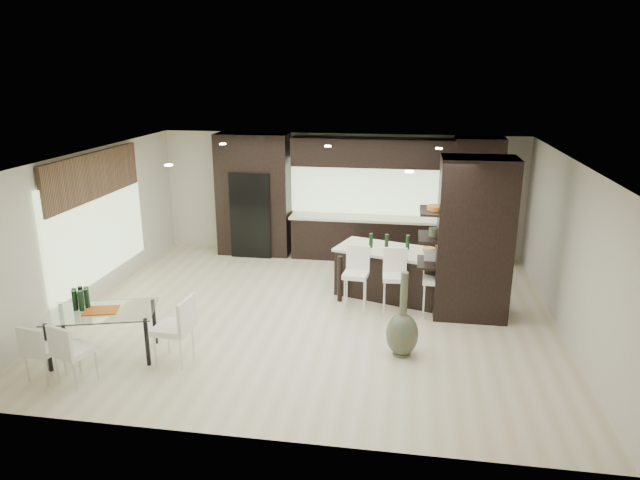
% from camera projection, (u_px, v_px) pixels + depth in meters
% --- Properties ---
extents(ground, '(8.00, 8.00, 0.00)m').
position_uv_depth(ground, '(315.00, 314.00, 9.78)').
color(ground, beige).
rests_on(ground, ground).
extents(back_wall, '(8.00, 0.02, 2.70)m').
position_uv_depth(back_wall, '(340.00, 194.00, 12.70)').
color(back_wall, beige).
rests_on(back_wall, ground).
extents(left_wall, '(0.02, 7.00, 2.70)m').
position_uv_depth(left_wall, '(90.00, 229.00, 9.99)').
color(left_wall, beige).
rests_on(left_wall, ground).
extents(right_wall, '(0.02, 7.00, 2.70)m').
position_uv_depth(right_wall, '(570.00, 250.00, 8.79)').
color(right_wall, beige).
rests_on(right_wall, ground).
extents(ceiling, '(8.00, 7.00, 0.02)m').
position_uv_depth(ceiling, '(314.00, 157.00, 9.00)').
color(ceiling, white).
rests_on(ceiling, ground).
extents(window_left, '(0.04, 3.20, 1.90)m').
position_uv_depth(window_left, '(98.00, 226.00, 10.18)').
color(window_left, '#B2D199').
rests_on(window_left, left_wall).
extents(window_back, '(3.40, 0.04, 1.20)m').
position_uv_depth(window_back, '(367.00, 187.00, 12.52)').
color(window_back, '#B2D199').
rests_on(window_back, back_wall).
extents(stone_accent, '(0.08, 3.00, 0.80)m').
position_uv_depth(stone_accent, '(94.00, 176.00, 9.91)').
color(stone_accent, brown).
rests_on(stone_accent, left_wall).
extents(ceiling_spots, '(4.00, 3.00, 0.02)m').
position_uv_depth(ceiling_spots, '(317.00, 156.00, 9.24)').
color(ceiling_spots, white).
rests_on(ceiling_spots, ceiling).
extents(back_cabinetry, '(6.80, 0.68, 2.70)m').
position_uv_depth(back_cabinetry, '(361.00, 198.00, 12.31)').
color(back_cabinetry, black).
rests_on(back_cabinetry, ground).
extents(refrigerator, '(0.90, 0.68, 1.90)m').
position_uv_depth(refrigerator, '(254.00, 213.00, 12.74)').
color(refrigerator, black).
rests_on(refrigerator, ground).
extents(partition_column, '(1.20, 0.80, 2.70)m').
position_uv_depth(partition_column, '(474.00, 239.00, 9.38)').
color(partition_column, black).
rests_on(partition_column, ground).
extents(kitchen_island, '(2.34, 1.54, 0.90)m').
position_uv_depth(kitchen_island, '(396.00, 274.00, 10.40)').
color(kitchen_island, black).
rests_on(kitchen_island, ground).
extents(stool_left, '(0.44, 0.44, 0.92)m').
position_uv_depth(stool_left, '(355.00, 286.00, 9.77)').
color(stool_left, white).
rests_on(stool_left, ground).
extents(stool_mid, '(0.43, 0.43, 0.91)m').
position_uv_depth(stool_mid, '(394.00, 289.00, 9.68)').
color(stool_mid, white).
rests_on(stool_mid, ground).
extents(stool_right, '(0.41, 0.41, 0.89)m').
position_uv_depth(stool_right, '(434.00, 291.00, 9.58)').
color(stool_right, white).
rests_on(stool_right, ground).
extents(bench, '(1.28, 0.53, 0.49)m').
position_uv_depth(bench, '(370.00, 275.00, 10.93)').
color(bench, black).
rests_on(bench, ground).
extents(floor_vase, '(0.50, 0.50, 1.29)m').
position_uv_depth(floor_vase, '(403.00, 314.00, 8.22)').
color(floor_vase, '#474F39').
rests_on(floor_vase, ground).
extents(dining_table, '(1.66, 1.22, 0.72)m').
position_uv_depth(dining_table, '(104.00, 334.00, 8.24)').
color(dining_table, white).
rests_on(dining_table, ground).
extents(chair_near, '(0.56, 0.56, 0.81)m').
position_uv_depth(chair_near, '(75.00, 355.00, 7.55)').
color(chair_near, white).
rests_on(chair_near, ground).
extents(chair_far, '(0.48, 0.48, 0.76)m').
position_uv_depth(chair_far, '(44.00, 353.00, 7.64)').
color(chair_far, white).
rests_on(chair_far, ground).
extents(chair_end, '(0.53, 0.53, 0.91)m').
position_uv_depth(chair_end, '(173.00, 333.00, 8.05)').
color(chair_end, white).
rests_on(chair_end, ground).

